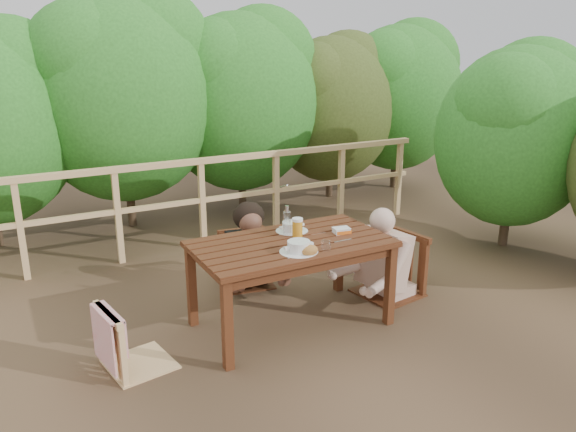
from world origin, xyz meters
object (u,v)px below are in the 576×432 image
chair_left (135,307)px  bottle (287,221)px  chair_right (390,239)px  woman (245,219)px  beer_glass (297,228)px  chair_far (246,237)px  bread_roll (309,250)px  soup_far (292,227)px  diner_right (394,222)px  tumbler (326,246)px  butter_tub (341,231)px  soup_near (299,247)px  table (291,284)px

chair_left → bottle: size_ratio=3.53×
chair_right → woman: woman is taller
beer_glass → chair_far: bearing=95.4°
chair_far → bread_roll: bearing=-81.0°
chair_left → chair_far: (1.25, 0.92, 0.01)m
chair_far → soup_far: bearing=-70.5°
diner_right → tumbler: bearing=103.7°
butter_tub → soup_far: bearing=152.9°
chair_right → bread_roll: size_ratio=7.72×
diner_right → bottle: 1.04m
soup_far → butter_tub: soup_far is taller
soup_near → diner_right: bearing=15.3°
beer_glass → tumbler: 0.37m
soup_near → beer_glass: 0.34m
bottle → woman: bearing=92.2°
beer_glass → butter_tub: (0.36, -0.09, -0.05)m
woman → chair_far: bearing=100.5°
chair_right → diner_right: diner_right is taller
bread_roll → soup_far: bearing=74.8°
chair_left → woman: 1.58m
diner_right → tumbler: 1.01m
soup_far → bread_roll: size_ratio=1.96×
soup_far → beer_glass: (-0.03, -0.15, 0.04)m
woman → soup_far: woman is taller
chair_far → tumbler: (0.12, -1.19, 0.28)m
woman → soup_near: 1.16m
bread_roll → butter_tub: bread_roll is taller
chair_left → soup_near: 1.22m
woman → bottle: 0.79m
soup_far → woman: bearing=98.8°
beer_glass → bottle: bearing=120.1°
tumbler → bottle: bearing=101.1°
soup_near → bottle: (0.11, 0.38, 0.08)m
diner_right → butter_tub: size_ratio=10.22×
diner_right → soup_far: bearing=73.8°
soup_near → soup_far: soup_near is taller
soup_near → tumbler: size_ratio=3.39×
bread_roll → butter_tub: size_ratio=1.01×
table → soup_near: soup_near is taller
diner_right → bread_roll: (-1.09, -0.38, 0.05)m
bread_roll → chair_far: bearing=88.5°
soup_far → bottle: size_ratio=1.05×
woman → tumbler: woman is taller
beer_glass → chair_left: bearing=-176.0°
chair_right → woman: (-1.03, 0.84, 0.11)m
table → chair_far: 0.91m
soup_far → tumbler: 0.51m
diner_right → tumbler: (-0.94, -0.38, 0.06)m
chair_left → soup_near: bearing=-109.2°
chair_right → bread_roll: chair_right is taller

